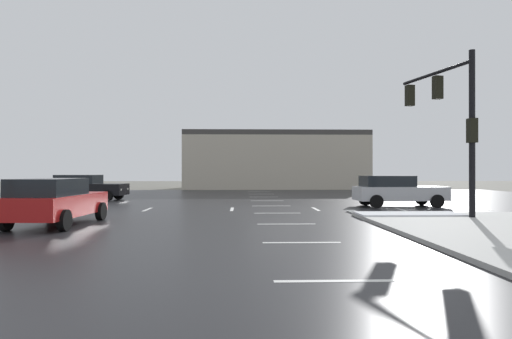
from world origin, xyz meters
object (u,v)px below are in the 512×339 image
Objects in this scene: traffic_signal_mast at (451,111)px; sedan_silver at (396,190)px; sedan_red at (56,201)px; sedan_black at (86,187)px.

sedan_silver is at bearing -7.91° from traffic_signal_mast.
traffic_signal_mast is 15.03m from sedan_red.
sedan_silver is at bearing -11.87° from sedan_black.
sedan_silver is at bearing -58.92° from sedan_red.
traffic_signal_mast is 1.32× the size of sedan_black.
sedan_black and sedan_silver have the same top height.
traffic_signal_mast is 1.34× the size of sedan_red.
sedan_red is at bearing 87.46° from traffic_signal_mast.
traffic_signal_mast is 6.24m from sedan_silver.
sedan_black is 13.63m from sedan_red.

